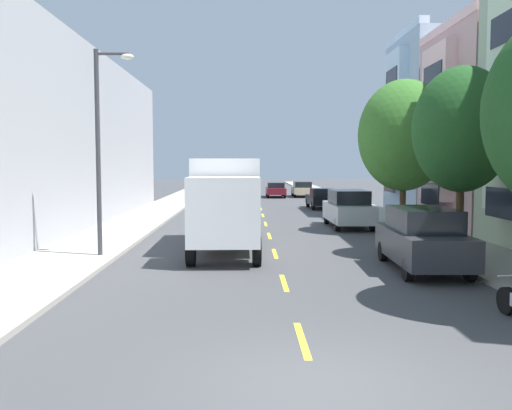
% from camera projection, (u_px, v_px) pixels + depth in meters
% --- Properties ---
extents(ground_plane, '(160.00, 160.00, 0.00)m').
position_uv_depth(ground_plane, '(262.00, 211.00, 38.38)').
color(ground_plane, '#424244').
extents(sidewalk_left, '(3.20, 120.00, 0.14)m').
position_uv_depth(sidewalk_left, '(153.00, 213.00, 36.26)').
color(sidewalk_left, '#A39E93').
rests_on(sidewalk_left, ground_plane).
extents(sidewalk_right, '(3.20, 120.00, 0.14)m').
position_uv_depth(sidewalk_right, '(371.00, 213.00, 36.51)').
color(sidewalk_right, '#A39E93').
rests_on(sidewalk_right, ground_plane).
extents(lane_centerline_dashes, '(0.14, 47.20, 0.01)m').
position_uv_depth(lane_centerline_dashes, '(264.00, 219.00, 32.90)').
color(lane_centerline_dashes, yellow).
rests_on(lane_centerline_dashes, ground_plane).
extents(townhouse_fourth_powder_blue, '(12.24, 7.70, 11.58)m').
position_uv_depth(townhouse_fourth_powder_blue, '(488.00, 127.00, 35.64)').
color(townhouse_fourth_powder_blue, '#9EB7CC').
rests_on(townhouse_fourth_powder_blue, ground_plane).
extents(street_tree_second, '(3.37, 3.37, 6.50)m').
position_uv_depth(street_tree_second, '(462.00, 130.00, 19.27)').
color(street_tree_second, '#47331E').
rests_on(street_tree_second, sidewalk_right).
extents(street_tree_third, '(4.30, 4.30, 7.09)m').
position_uv_depth(street_tree_third, '(404.00, 135.00, 26.35)').
color(street_tree_third, '#47331E').
rests_on(street_tree_third, sidewalk_right).
extents(street_lamp, '(1.35, 0.28, 6.99)m').
position_uv_depth(street_lamp, '(102.00, 137.00, 19.02)').
color(street_lamp, '#38383D').
rests_on(street_lamp, sidewalk_left).
extents(delivery_box_truck, '(2.48, 8.09, 3.46)m').
position_uv_depth(delivery_box_truck, '(226.00, 199.00, 21.21)').
color(delivery_box_truck, white).
rests_on(delivery_box_truck, ground_plane).
extents(parked_suv_silver, '(2.02, 4.83, 1.93)m').
position_uv_depth(parked_suv_silver, '(349.00, 208.00, 28.68)').
color(parked_suv_silver, '#B2B5BA').
rests_on(parked_suv_silver, ground_plane).
extents(parked_sedan_orange, '(1.82, 4.51, 1.43)m').
position_uv_depth(parked_sedan_orange, '(206.00, 196.00, 43.85)').
color(parked_sedan_orange, orange).
rests_on(parked_sedan_orange, ground_plane).
extents(parked_pickup_forest, '(2.03, 5.31, 1.73)m').
position_uv_depth(parked_pickup_forest, '(212.00, 189.00, 53.86)').
color(parked_pickup_forest, '#194C28').
rests_on(parked_pickup_forest, ground_plane).
extents(parked_wagon_champagne, '(1.87, 4.72, 1.50)m').
position_uv_depth(parked_wagon_champagne, '(302.00, 189.00, 54.94)').
color(parked_wagon_champagne, tan).
rests_on(parked_wagon_champagne, ground_plane).
extents(parked_hatchback_black, '(1.86, 4.05, 1.50)m').
position_uv_depth(parked_hatchback_black, '(321.00, 198.00, 40.57)').
color(parked_hatchback_black, black).
rests_on(parked_hatchback_black, ground_plane).
extents(parked_suv_charcoal, '(2.08, 4.85, 1.93)m').
position_uv_depth(parked_suv_charcoal, '(423.00, 238.00, 17.23)').
color(parked_suv_charcoal, '#333338').
rests_on(parked_suv_charcoal, ground_plane).
extents(moving_burgundy_sedan, '(1.80, 4.50, 1.43)m').
position_uv_depth(moving_burgundy_sedan, '(276.00, 189.00, 54.22)').
color(moving_burgundy_sedan, maroon).
rests_on(moving_burgundy_sedan, ground_plane).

